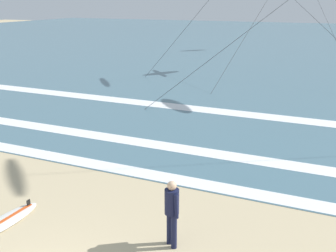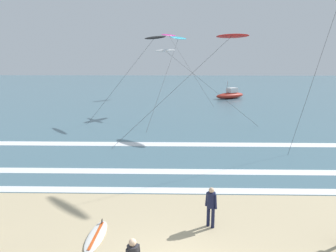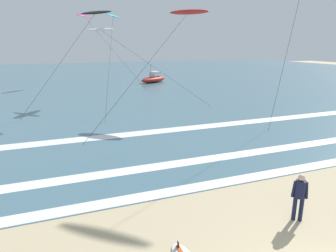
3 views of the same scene
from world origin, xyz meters
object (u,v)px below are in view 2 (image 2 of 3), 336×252
(kite_magenta_high_left, at_px, (169,36))
(kite_red_high_right, at_px, (231,37))
(surfer_foreground_main, at_px, (211,204))
(kite_cyan_far_left, at_px, (178,38))
(kite_black_low_near, at_px, (155,38))
(kite_white_far_right, at_px, (165,51))
(surfboard_foreground_flat, at_px, (96,236))
(offshore_boat, at_px, (230,95))

(kite_magenta_high_left, distance_m, kite_red_high_right, 23.71)
(surfer_foreground_main, height_order, kite_cyan_far_left, kite_cyan_far_left)
(kite_black_low_near, bearing_deg, kite_white_far_right, 76.92)
(surfboard_foreground_flat, height_order, offshore_boat, offshore_boat)
(kite_magenta_high_left, relative_size, kite_white_far_right, 1.21)
(kite_cyan_far_left, relative_size, offshore_boat, 2.14)
(surfer_foreground_main, bearing_deg, surfboard_foreground_flat, -169.19)
(surfer_foreground_main, relative_size, kite_red_high_right, 0.15)
(kite_magenta_high_left, bearing_deg, offshore_boat, -14.29)
(surfboard_foreground_flat, distance_m, kite_magenta_high_left, 40.88)
(surfer_foreground_main, bearing_deg, kite_cyan_far_left, 92.33)
(kite_red_high_right, bearing_deg, surfboard_foreground_flat, -113.97)
(surfboard_foreground_flat, xyz_separation_m, offshore_boat, (11.24, 37.38, 0.51))
(surfer_foreground_main, xyz_separation_m, surfboard_foreground_flat, (-4.18, -0.80, -0.91))
(surfboard_foreground_flat, bearing_deg, kite_white_far_right, 85.86)
(kite_cyan_far_left, distance_m, kite_white_far_right, 2.10)
(surfer_foreground_main, height_order, offshore_boat, offshore_boat)
(surfboard_foreground_flat, relative_size, kite_magenta_high_left, 0.17)
(kite_red_high_right, distance_m, offshore_boat, 22.21)
(kite_black_low_near, distance_m, offshore_boat, 21.10)
(kite_red_high_right, height_order, kite_cyan_far_left, kite_cyan_far_left)
(surfer_foreground_main, height_order, kite_black_low_near, kite_black_low_near)
(kite_magenta_high_left, height_order, offshore_boat, kite_magenta_high_left)
(surfer_foreground_main, distance_m, kite_red_high_right, 17.71)
(kite_cyan_far_left, height_order, kite_white_far_right, kite_cyan_far_left)
(kite_magenta_high_left, distance_m, kite_white_far_right, 15.55)
(surfboard_foreground_flat, relative_size, kite_cyan_far_left, 0.19)
(surfboard_foreground_flat, height_order, kite_cyan_far_left, kite_cyan_far_left)
(kite_cyan_far_left, height_order, offshore_boat, kite_cyan_far_left)
(offshore_boat, bearing_deg, surfboard_foreground_flat, -106.73)
(kite_black_low_near, xyz_separation_m, kite_red_high_right, (6.58, -3.81, -0.10))
(kite_white_far_right, distance_m, offshore_boat, 17.24)
(kite_red_high_right, bearing_deg, kite_black_low_near, 149.93)
(surfboard_foreground_flat, distance_m, kite_black_low_near, 22.07)
(surfer_foreground_main, xyz_separation_m, kite_magenta_high_left, (-2.30, 38.96, 8.41))
(kite_black_low_near, distance_m, kite_white_far_right, 4.11)
(offshore_boat, bearing_deg, surfer_foreground_main, -100.92)
(surfer_foreground_main, height_order, kite_magenta_high_left, kite_magenta_high_left)
(kite_cyan_far_left, bearing_deg, kite_white_far_right, -150.71)
(kite_cyan_far_left, bearing_deg, kite_magenta_high_left, 95.12)
(surfer_foreground_main, xyz_separation_m, kite_black_low_near, (-3.30, 19.77, 7.03))
(kite_red_high_right, bearing_deg, offshore_boat, 79.60)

